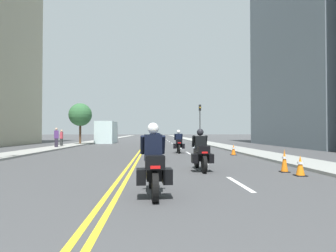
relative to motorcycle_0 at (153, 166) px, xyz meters
The scene contains 19 objects.
ground_plane 41.40m from the motorcycle_0, 91.29° to the left, with size 264.00×264.00×0.00m, color #3F4042.
sidewalk_left 42.28m from the motorcycle_0, 101.77° to the left, with size 2.17×144.00×0.12m, color gray.
sidewalk_right 41.94m from the motorcycle_0, 80.71° to the left, with size 2.17×144.00×0.12m, color gray.
centreline_yellow_inner 41.40m from the motorcycle_0, 91.45° to the left, with size 0.12×132.00×0.01m, color yellow.
centreline_yellow_outer 41.40m from the motorcycle_0, 91.12° to the left, with size 0.12×132.00×0.01m, color yellow.
lane_dashes_white 22.52m from the motorcycle_0, 83.94° to the left, with size 0.14×56.40×0.01m.
building_right_1 30.75m from the motorcycle_0, 54.34° to the left, with size 7.07×16.69×27.94m.
motorcycle_0 is the anchor object (origin of this frame).
motorcycle_1 4.52m from the motorcycle_0, 67.18° to the left, with size 0.77×2.24×1.56m.
motorcycle_2 8.76m from the motorcycle_0, 89.43° to the left, with size 0.78×2.23×1.66m.
motorcycle_3 13.55m from the motorcycle_0, 82.70° to the left, with size 0.77×2.16×1.59m.
traffic_cone_0 5.52m from the motorcycle_0, 29.54° to the left, with size 0.35×0.35×0.67m.
traffic_cone_1 12.41m from the motorcycle_0, 66.37° to the left, with size 0.36×0.36×0.67m.
traffic_cone_2 5.92m from the motorcycle_0, 37.74° to the left, with size 0.31×0.31×0.82m.
traffic_light_far 32.20m from the motorcycle_0, 79.07° to the left, with size 0.28×0.38×5.04m.
pedestrian_0 21.25m from the motorcycle_0, 113.65° to the left, with size 0.42×0.34×1.81m.
pedestrian_1 23.67m from the motorcycle_0, 111.95° to the left, with size 0.25×0.38×1.67m.
street_tree_0 28.09m from the motorcycle_0, 107.18° to the left, with size 2.57×2.57×4.68m.
parked_truck 32.99m from the motorcycle_0, 100.73° to the left, with size 2.20×6.50×2.80m.
Camera 1 is at (0.94, -0.02, 1.43)m, focal length 31.30 mm.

